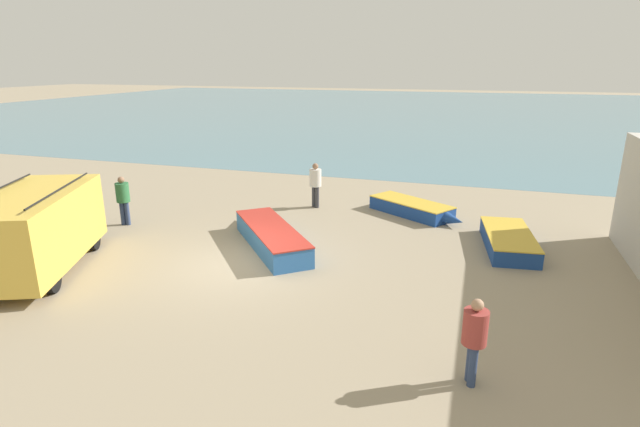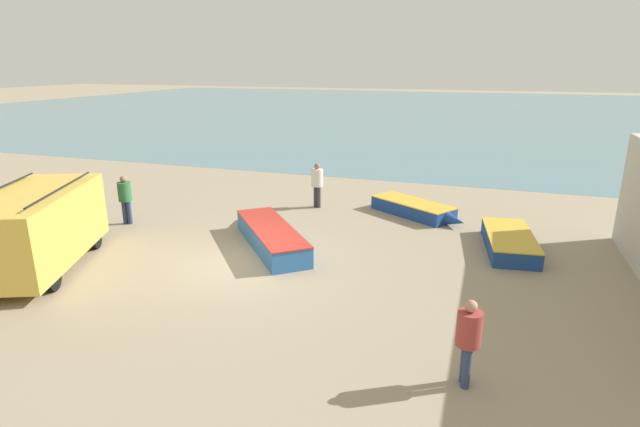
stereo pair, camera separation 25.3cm
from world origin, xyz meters
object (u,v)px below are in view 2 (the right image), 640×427
Objects in this scene: fishing_rowboat_2 at (415,209)px; fisherman_2 at (125,195)px; fisherman_1 at (468,335)px; fishing_rowboat_0 at (269,235)px; parked_van at (36,227)px; fisherman_0 at (317,181)px; fishing_rowboat_1 at (509,240)px.

fisherman_2 reaches higher than fishing_rowboat_2.
fishing_rowboat_0 is at bearing 124.64° from fisherman_1.
fisherman_0 is at bearing -55.57° from parked_van.
fishing_rowboat_0 is 6.20m from fishing_rowboat_2.
fishing_rowboat_1 is at bearing 68.93° from fisherman_1.
fishing_rowboat_1 is at bearing -6.03° from fishing_rowboat_2.
fisherman_1 is (6.42, -5.59, 0.68)m from fishing_rowboat_0.
fisherman_0 reaches higher than fishing_rowboat_2.
parked_van is 3.06× the size of fisherman_2.
fisherman_1 is (-0.91, -7.71, 0.75)m from fishing_rowboat_1.
fishing_rowboat_0 is 2.62× the size of fisherman_2.
fishing_rowboat_1 is 2.33× the size of fisherman_2.
fishing_rowboat_2 is 4.05m from fisherman_0.
fishing_rowboat_0 is 1.13× the size of fishing_rowboat_1.
fisherman_0 reaches higher than fishing_rowboat_1.
fishing_rowboat_1 is at bearing -87.70° from parked_van.
fishing_rowboat_1 is at bearing 85.51° from fisherman_2.
fisherman_2 is at bearing -17.25° from parked_van.
fishing_rowboat_1 is 13.30m from fisherman_2.
parked_van is 6.71m from fishing_rowboat_0.
fishing_rowboat_2 is 10.80m from fisherman_2.
parked_van reaches higher than fisherman_2.
fishing_rowboat_0 is 8.54m from fisherman_1.
fisherman_0 is at bearing -40.58° from fishing_rowboat_0.
fisherman_1 is 0.95× the size of fisherman_2.
fisherman_0 is at bearing 113.99° from fisherman_2.
parked_van is at bearing 174.68° from fisherman_0.
fishing_rowboat_0 is 2.58× the size of fisherman_0.
fishing_rowboat_1 is 2.29× the size of fisherman_0.
fisherman_1 is at bearing -121.14° from parked_van.
fisherman_0 is 1.02× the size of fisherman_2.
fisherman_2 is (-5.86, -4.29, -0.02)m from fisherman_0.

